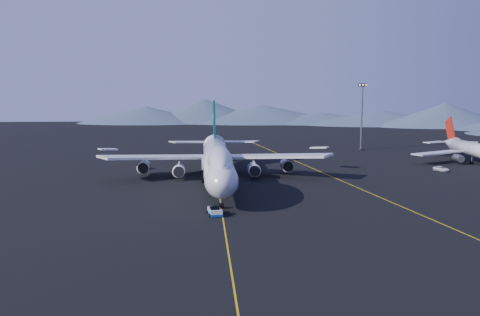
{
  "coord_description": "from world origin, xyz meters",
  "views": [
    {
      "loc": [
        -3.46,
        -127.25,
        23.0
      ],
      "look_at": [
        5.62,
        2.2,
        6.0
      ],
      "focal_mm": 40.0,
      "sensor_mm": 36.0,
      "label": 1
    }
  ],
  "objects": [
    {
      "name": "service_van",
      "position": [
        62.96,
        15.83,
        0.68
      ],
      "size": [
        3.46,
        5.29,
        1.35
      ],
      "primitive_type": "imported",
      "rotation": [
        0.0,
        0.0,
        0.27
      ],
      "color": "white",
      "rests_on": "ground"
    },
    {
      "name": "boeing_747",
      "position": [
        0.0,
        0.03,
        5.81
      ],
      "size": [
        59.62,
        72.43,
        19.37
      ],
      "color": "silver",
      "rests_on": "ground"
    },
    {
      "name": "ground",
      "position": [
        0.0,
        0.0,
        0.0
      ],
      "size": [
        500.0,
        500.0,
        0.0
      ],
      "primitive_type": "plane",
      "color": "black",
      "rests_on": "ground"
    },
    {
      "name": "floodlight_mast",
      "position": [
        55.75,
        68.33,
        12.52
      ],
      "size": [
        3.05,
        2.29,
        24.7
      ],
      "rotation": [
        0.0,
        0.0,
        0.02
      ],
      "color": "black",
      "rests_on": "ground"
    },
    {
      "name": "taxiway_line_main",
      "position": [
        0.0,
        0.0,
        0.01
      ],
      "size": [
        0.25,
        220.0,
        0.01
      ],
      "primitive_type": "cube",
      "color": "#CC9E0C",
      "rests_on": "ground"
    },
    {
      "name": "taxiway_line_side",
      "position": [
        30.0,
        10.0,
        0.01
      ],
      "size": [
        28.08,
        198.09,
        0.01
      ],
      "primitive_type": "cube",
      "rotation": [
        0.0,
        0.0,
        0.14
      ],
      "color": "#CC9E0C",
      "rests_on": "ground"
    },
    {
      "name": "pushback_tug",
      "position": [
        -1.37,
        -31.97,
        0.6
      ],
      "size": [
        3.05,
        4.69,
        1.92
      ],
      "rotation": [
        0.0,
        0.0,
        0.15
      ],
      "color": "silver",
      "rests_on": "ground"
    },
    {
      "name": "second_jet",
      "position": [
        80.35,
        27.64,
        4.11
      ],
      "size": [
        42.2,
        47.68,
        13.57
      ],
      "rotation": [
        0.0,
        0.0,
        0.4
      ],
      "color": "silver",
      "rests_on": "ground"
    }
  ]
}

